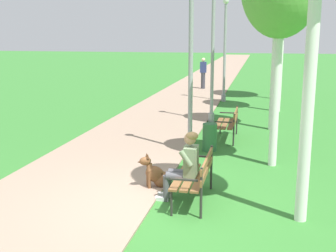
# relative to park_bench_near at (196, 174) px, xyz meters

# --- Properties ---
(ground_plane) EXTENTS (120.00, 120.00, 0.00)m
(ground_plane) POSITION_rel_park_bench_near_xyz_m (-0.48, -0.34, -0.51)
(ground_plane) COLOR #33752D
(paved_path) EXTENTS (3.28, 60.00, 0.04)m
(paved_path) POSITION_rel_park_bench_near_xyz_m (-2.33, 23.66, -0.49)
(paved_path) COLOR gray
(paved_path) RESTS_ON ground
(park_bench_near) EXTENTS (0.55, 1.50, 0.85)m
(park_bench_near) POSITION_rel_park_bench_near_xyz_m (0.00, 0.00, 0.00)
(park_bench_near) COLOR brown
(park_bench_near) RESTS_ON ground
(park_bench_mid) EXTENTS (0.55, 1.50, 0.85)m
(park_bench_mid) POSITION_rel_park_bench_near_xyz_m (0.20, 4.71, 0.00)
(park_bench_mid) COLOR brown
(park_bench_mid) RESTS_ON ground
(person_seated_on_near_bench) EXTENTS (0.74, 0.49, 1.25)m
(person_seated_on_near_bench) POSITION_rel_park_bench_near_xyz_m (-0.21, 0.01, 0.17)
(person_seated_on_near_bench) COLOR #4C4C51
(person_seated_on_near_bench) RESTS_ON ground
(dog_brown) EXTENTS (0.77, 0.49, 0.71)m
(dog_brown) POSITION_rel_park_bench_near_xyz_m (-0.82, 0.51, -0.25)
(dog_brown) COLOR brown
(dog_brown) RESTS_ON ground
(lamp_post_near) EXTENTS (0.24, 0.24, 4.40)m
(lamp_post_near) POSITION_rel_park_bench_near_xyz_m (-0.64, 3.17, 1.76)
(lamp_post_near) COLOR gray
(lamp_post_near) RESTS_ON ground
(lamp_post_mid) EXTENTS (0.24, 0.24, 4.41)m
(lamp_post_mid) POSITION_rel_park_bench_near_xyz_m (-0.56, 7.07, 1.77)
(lamp_post_mid) COLOR gray
(lamp_post_mid) RESTS_ON ground
(lamp_post_far) EXTENTS (0.24, 0.24, 4.41)m
(lamp_post_far) POSITION_rel_park_bench_near_xyz_m (-0.56, 11.61, 1.77)
(lamp_post_far) COLOR gray
(lamp_post_far) RESTS_ON ground
(litter_bin) EXTENTS (0.36, 0.36, 0.70)m
(litter_bin) POSITION_rel_park_bench_near_xyz_m (-0.17, 3.42, -0.16)
(litter_bin) COLOR #2D6638
(litter_bin) RESTS_ON ground
(pedestrian_distant) EXTENTS (0.32, 0.22, 1.65)m
(pedestrian_distant) POSITION_rel_park_bench_near_xyz_m (-2.00, 15.58, 0.33)
(pedestrian_distant) COLOR #383842
(pedestrian_distant) RESTS_ON ground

